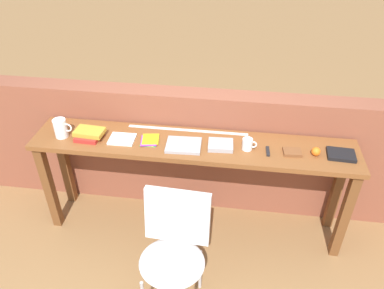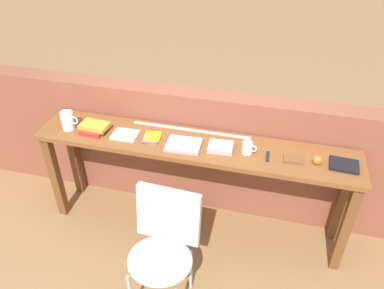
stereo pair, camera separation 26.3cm
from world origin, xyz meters
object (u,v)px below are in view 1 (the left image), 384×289
pitcher_white (61,128)px  book_repair_rightmost (341,155)px  chair_white_moulded (174,247)px  book_stack_leftmost (89,134)px  multitool_folded (268,151)px  leather_journal_brown (292,152)px  pamphlet_pile_colourful (149,140)px  book_open_centre (184,145)px  mug (248,144)px  sports_ball_small (316,151)px  magazine_cycling (122,139)px

pitcher_white → book_repair_rightmost: pitcher_white is taller
chair_white_moulded → book_stack_leftmost: bearing=139.1°
multitool_folded → leather_journal_brown: 0.18m
pamphlet_pile_colourful → book_open_centre: book_open_centre is taller
mug → book_repair_rightmost: (0.68, 0.01, -0.03)m
sports_ball_small → pitcher_white: bearing=-179.4°
leather_journal_brown → magazine_cycling: bearing=175.9°
pitcher_white → leather_journal_brown: (1.76, 0.02, -0.07)m
book_stack_leftmost → book_repair_rightmost: bearing=0.6°
magazine_cycling → book_repair_rightmost: 1.63m
pitcher_white → book_stack_leftmost: size_ratio=0.79×
chair_white_moulded → book_stack_leftmost: (-0.78, 0.67, 0.39)m
chair_white_moulded → sports_ball_small: sports_ball_small is taller
book_open_centre → mug: 0.48m
pitcher_white → magazine_cycling: size_ratio=0.94×
magazine_cycling → book_open_centre: bearing=-3.5°
pamphlet_pile_colourful → book_open_centre: (0.27, -0.04, 0.01)m
magazine_cycling → pamphlet_pile_colourful: size_ratio=1.08×
book_open_centre → book_repair_rightmost: bearing=-0.7°
pamphlet_pile_colourful → book_repair_rightmost: book_repair_rightmost is taller
pitcher_white → sports_ball_small: pitcher_white is taller
pamphlet_pile_colourful → multitool_folded: multitool_folded is taller
mug → leather_journal_brown: mug is taller
book_stack_leftmost → book_repair_rightmost: size_ratio=1.18×
leather_journal_brown → sports_ball_small: (0.17, 0.00, 0.02)m
book_stack_leftmost → pamphlet_pile_colourful: book_stack_leftmost is taller
book_stack_leftmost → book_open_centre: size_ratio=0.89×
chair_white_moulded → book_repair_rightmost: (1.12, 0.69, 0.37)m
pamphlet_pile_colourful → leather_journal_brown: leather_journal_brown is taller
sports_ball_small → book_repair_rightmost: size_ratio=0.33×
leather_journal_brown → mug: bearing=174.2°
mug → book_repair_rightmost: mug is taller
magazine_cycling → multitool_folded: size_ratio=1.78×
book_open_centre → chair_white_moulded: bearing=-89.7°
mug → book_repair_rightmost: 0.68m
chair_white_moulded → sports_ball_small: size_ratio=13.69×
magazine_cycling → mug: size_ratio=1.78×
pamphlet_pile_colourful → mug: (0.75, -0.01, 0.04)m
multitool_folded → book_repair_rightmost: 0.53m
pitcher_white → multitool_folded: size_ratio=1.67×
pamphlet_pile_colourful → pitcher_white: bearing=-177.2°
chair_white_moulded → leather_journal_brown: 1.09m
magazine_cycling → sports_ball_small: bearing=-0.8°
pitcher_white → mug: pitcher_white is taller
pamphlet_pile_colourful → book_open_centre: bearing=-8.1°
book_stack_leftmost → book_open_centre: 0.74m
pitcher_white → chair_white_moulded: bearing=-33.6°
book_open_centre → book_stack_leftmost: bearing=175.9°
pitcher_white → multitool_folded: bearing=0.3°
pamphlet_pile_colourful → magazine_cycling: bearing=-175.1°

